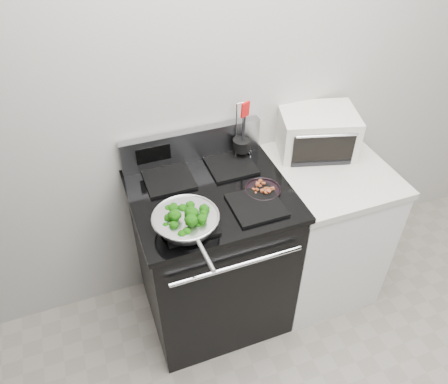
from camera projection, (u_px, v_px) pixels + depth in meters
name	position (u px, v px, depth m)	size (l,w,h in m)	color
back_wall	(243.00, 79.00, 2.22)	(4.00, 0.02, 2.70)	#B5B3AC
gas_range	(212.00, 255.00, 2.45)	(0.79, 0.69, 1.13)	black
counter	(319.00, 228.00, 2.65)	(0.62, 0.68, 0.92)	white
skillet	(186.00, 221.00, 1.93)	(0.30, 0.48, 0.07)	silver
broccoli_pile	(186.00, 218.00, 1.92)	(0.24, 0.24, 0.08)	black
bacon_plate	(263.00, 188.00, 2.15)	(0.18, 0.18, 0.04)	black
utensil_holder	(242.00, 148.00, 2.34)	(0.11, 0.11, 0.34)	silver
toaster_oven	(317.00, 132.00, 2.41)	(0.48, 0.41, 0.24)	silver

